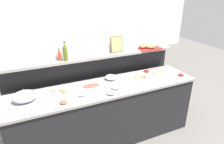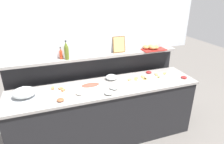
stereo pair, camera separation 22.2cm
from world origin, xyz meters
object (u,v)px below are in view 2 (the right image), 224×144
object	(u,v)px
bread_basket	(152,47)
serving_cloche	(24,93)
sandwich_platter_rear	(138,80)
glass_bowl_extra	(109,93)
condiment_bowl_dark	(60,100)
framed_picture	(119,45)
cold_cuts_platter	(91,85)
glass_bowl_medium	(114,87)
sandwich_platter_front	(63,89)
olive_oil_bottle	(66,51)
sandwich_platter_side	(163,76)
condiment_bowl_red	(80,93)
condiment_bowl_teal	(149,72)
condiment_bowl_cream	(184,77)
hot_sauce_bottle	(61,54)
glass_bowl_large	(111,77)

from	to	relation	value
bread_basket	serving_cloche	bearing A→B (deg)	-168.76
sandwich_platter_rear	glass_bowl_extra	distance (m)	0.60
condiment_bowl_dark	bread_basket	world-z (taller)	bread_basket
sandwich_platter_rear	framed_picture	bearing A→B (deg)	108.37
serving_cloche	sandwich_platter_rear	bearing A→B (deg)	-0.12
cold_cuts_platter	glass_bowl_medium	xyz separation A→B (m)	(0.29, -0.19, 0.01)
sandwich_platter_front	olive_oil_bottle	size ratio (longest dim) A/B	1.33
glass_bowl_extra	condiment_bowl_dark	bearing A→B (deg)	177.07
sandwich_platter_side	serving_cloche	distance (m)	2.01
sandwich_platter_rear	bread_basket	size ratio (longest dim) A/B	0.93
condiment_bowl_red	condiment_bowl_dark	bearing A→B (deg)	-159.81
glass_bowl_extra	condiment_bowl_dark	xyz separation A→B (m)	(-0.61, 0.03, -0.01)
condiment_bowl_dark	olive_oil_bottle	world-z (taller)	olive_oil_bottle
sandwich_platter_front	sandwich_platter_side	world-z (taller)	same
glass_bowl_medium	condiment_bowl_teal	world-z (taller)	glass_bowl_medium
serving_cloche	sandwich_platter_front	bearing A→B (deg)	7.91
sandwich_platter_side	condiment_bowl_red	xyz separation A→B (m)	(-1.34, -0.13, 0.01)
serving_cloche	condiment_bowl_teal	world-z (taller)	serving_cloche
condiment_bowl_teal	framed_picture	size ratio (longest dim) A/B	0.34
condiment_bowl_red	condiment_bowl_cream	distance (m)	1.61
condiment_bowl_cream	olive_oil_bottle	bearing A→B (deg)	162.35
sandwich_platter_front	sandwich_platter_side	xyz separation A→B (m)	(1.54, -0.05, 0.00)
sandwich_platter_rear	condiment_bowl_red	xyz separation A→B (m)	(-0.90, -0.12, 0.01)
condiment_bowl_cream	serving_cloche	bearing A→B (deg)	175.98
bread_basket	hot_sauce_bottle	bearing A→B (deg)	179.38
glass_bowl_extra	condiment_bowl_red	world-z (taller)	glass_bowl_extra
sandwich_platter_front	glass_bowl_extra	distance (m)	0.64
cold_cuts_platter	glass_bowl_large	world-z (taller)	glass_bowl_large
sandwich_platter_front	framed_picture	bearing A→B (deg)	21.28
sandwich_platter_side	condiment_bowl_teal	bearing A→B (deg)	128.67
condiment_bowl_cream	condiment_bowl_teal	bearing A→B (deg)	139.39
hot_sauce_bottle	framed_picture	distance (m)	0.91
glass_bowl_medium	framed_picture	bearing A→B (deg)	63.64
sandwich_platter_side	hot_sauce_bottle	xyz separation A→B (m)	(-1.49, 0.40, 0.39)
sandwich_platter_front	condiment_bowl_cream	bearing A→B (deg)	-7.11
condiment_bowl_teal	framed_picture	world-z (taller)	framed_picture
bread_basket	condiment_bowl_cream	bearing A→B (deg)	-63.97
condiment_bowl_dark	condiment_bowl_teal	xyz separation A→B (m)	(1.45, 0.41, 0.00)
condiment_bowl_teal	serving_cloche	bearing A→B (deg)	-174.00
condiment_bowl_dark	cold_cuts_platter	bearing A→B (deg)	31.85
bread_basket	framed_picture	size ratio (longest dim) A/B	1.54
sandwich_platter_front	serving_cloche	size ratio (longest dim) A/B	1.08
sandwich_platter_front	olive_oil_bottle	xyz separation A→B (m)	(0.13, 0.31, 0.44)
sandwich_platter_side	framed_picture	xyz separation A→B (m)	(-0.58, 0.43, 0.45)
glass_bowl_extra	condiment_bowl_teal	world-z (taller)	glass_bowl_extra
sandwich_platter_side	hot_sauce_bottle	bearing A→B (deg)	164.85
glass_bowl_large	condiment_bowl_cream	size ratio (longest dim) A/B	2.02
olive_oil_bottle	hot_sauce_bottle	bearing A→B (deg)	152.90
hot_sauce_bottle	framed_picture	world-z (taller)	framed_picture
condiment_bowl_dark	condiment_bowl_red	xyz separation A→B (m)	(0.25, 0.09, 0.00)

